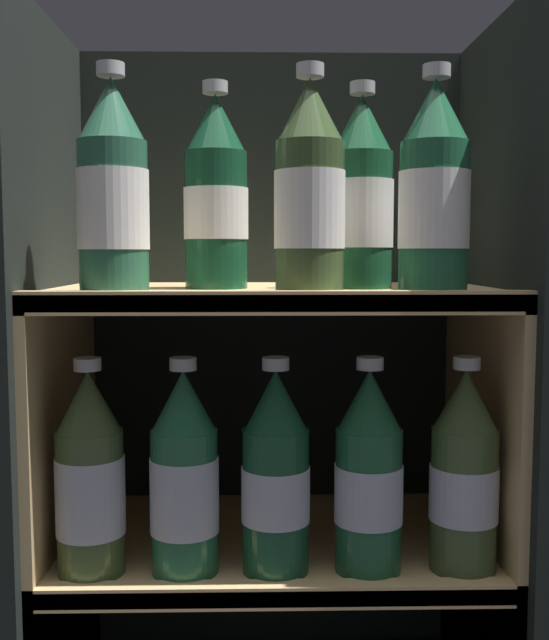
{
  "coord_description": "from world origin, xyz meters",
  "views": [
    {
      "loc": [
        -0.02,
        -0.77,
        0.59
      ],
      "look_at": [
        0.0,
        0.11,
        0.51
      ],
      "focal_mm": 42.0,
      "sensor_mm": 36.0,
      "label": 1
    }
  ],
  "objects_px": {
    "bottle_lower_front_0": "(90,480)",
    "bottle_lower_front_4": "(464,476)",
    "bottle_upper_front_0": "(113,193)",
    "bottle_upper_front_2": "(434,194)",
    "bottle_upper_front_1": "(310,194)",
    "bottle_upper_back_1": "(361,199)",
    "bottle_lower_front_2": "(280,477)",
    "bottle_lower_front_3": "(369,477)",
    "bottle_lower_front_1": "(184,479)",
    "bottle_upper_back_0": "(216,198)"
  },
  "relations": [
    {
      "from": "bottle_upper_back_1",
      "to": "bottle_lower_front_4",
      "type": "bearing_deg",
      "value": -38.19
    },
    {
      "from": "bottle_upper_back_0",
      "to": "bottle_lower_front_4",
      "type": "height_order",
      "value": "bottle_upper_back_0"
    },
    {
      "from": "bottle_lower_front_1",
      "to": "bottle_lower_front_4",
      "type": "relative_size",
      "value": 1.0
    },
    {
      "from": "bottle_upper_back_1",
      "to": "bottle_lower_front_1",
      "type": "height_order",
      "value": "bottle_upper_back_1"
    },
    {
      "from": "bottle_lower_front_4",
      "to": "bottle_lower_front_3",
      "type": "bearing_deg",
      "value": 180.0
    },
    {
      "from": "bottle_lower_front_1",
      "to": "bottle_lower_front_2",
      "type": "height_order",
      "value": "same"
    },
    {
      "from": "bottle_upper_back_1",
      "to": "bottle_lower_front_0",
      "type": "relative_size",
      "value": 1.0
    },
    {
      "from": "bottle_lower_front_0",
      "to": "bottle_lower_front_3",
      "type": "xyz_separation_m",
      "value": [
        0.31,
        0.0,
        0.0
      ]
    },
    {
      "from": "bottle_upper_front_2",
      "to": "bottle_lower_front_4",
      "type": "bearing_deg",
      "value": 0.0
    },
    {
      "from": "bottle_upper_front_2",
      "to": "bottle_lower_front_3",
      "type": "relative_size",
      "value": 1.0
    },
    {
      "from": "bottle_upper_back_0",
      "to": "bottle_lower_front_4",
      "type": "bearing_deg",
      "value": -16.75
    },
    {
      "from": "bottle_upper_back_0",
      "to": "bottle_upper_front_2",
      "type": "bearing_deg",
      "value": -19.33
    },
    {
      "from": "bottle_lower_front_0",
      "to": "bottle_lower_front_3",
      "type": "height_order",
      "value": "same"
    },
    {
      "from": "bottle_upper_front_2",
      "to": "bottle_lower_front_1",
      "type": "xyz_separation_m",
      "value": [
        -0.28,
        0.0,
        -0.32
      ]
    },
    {
      "from": "bottle_upper_front_1",
      "to": "bottle_lower_front_0",
      "type": "distance_m",
      "value": 0.4
    },
    {
      "from": "bottle_upper_back_0",
      "to": "bottle_upper_back_1",
      "type": "relative_size",
      "value": 1.0
    },
    {
      "from": "bottle_upper_back_1",
      "to": "bottle_lower_front_2",
      "type": "xyz_separation_m",
      "value": [
        -0.1,
        -0.09,
        -0.32
      ]
    },
    {
      "from": "bottle_upper_front_0",
      "to": "bottle_upper_front_2",
      "type": "xyz_separation_m",
      "value": [
        0.35,
        0.0,
        0.0
      ]
    },
    {
      "from": "bottle_upper_front_1",
      "to": "bottle_lower_front_4",
      "type": "height_order",
      "value": "bottle_upper_front_1"
    },
    {
      "from": "bottle_upper_front_0",
      "to": "bottle_lower_front_2",
      "type": "height_order",
      "value": "bottle_upper_front_0"
    },
    {
      "from": "bottle_upper_front_0",
      "to": "bottle_upper_back_0",
      "type": "relative_size",
      "value": 1.0
    },
    {
      "from": "bottle_upper_back_1",
      "to": "bottle_lower_front_3",
      "type": "bearing_deg",
      "value": -90.05
    },
    {
      "from": "bottle_lower_front_0",
      "to": "bottle_lower_front_2",
      "type": "height_order",
      "value": "same"
    },
    {
      "from": "bottle_upper_front_0",
      "to": "bottle_upper_front_2",
      "type": "distance_m",
      "value": 0.35
    },
    {
      "from": "bottle_upper_front_2",
      "to": "bottle_lower_front_4",
      "type": "height_order",
      "value": "bottle_upper_front_2"
    },
    {
      "from": "bottle_upper_front_2",
      "to": "bottle_upper_back_1",
      "type": "bearing_deg",
      "value": 128.67
    },
    {
      "from": "bottle_lower_front_0",
      "to": "bottle_upper_back_0",
      "type": "bearing_deg",
      "value": 31.64
    },
    {
      "from": "bottle_lower_front_1",
      "to": "bottle_upper_back_1",
      "type": "bearing_deg",
      "value": 22.31
    },
    {
      "from": "bottle_upper_front_0",
      "to": "bottle_lower_front_3",
      "type": "bearing_deg",
      "value": 0.0
    },
    {
      "from": "bottle_upper_front_2",
      "to": "bottle_lower_front_4",
      "type": "xyz_separation_m",
      "value": [
        0.04,
        0.0,
        -0.32
      ]
    },
    {
      "from": "bottle_lower_front_1",
      "to": "bottle_lower_front_4",
      "type": "height_order",
      "value": "same"
    },
    {
      "from": "bottle_upper_back_0",
      "to": "bottle_lower_front_0",
      "type": "bearing_deg",
      "value": -148.36
    },
    {
      "from": "bottle_lower_front_2",
      "to": "bottle_upper_front_0",
      "type": "bearing_deg",
      "value": 180.0
    },
    {
      "from": "bottle_upper_front_2",
      "to": "bottle_lower_front_2",
      "type": "bearing_deg",
      "value": -180.0
    },
    {
      "from": "bottle_upper_front_1",
      "to": "bottle_upper_front_2",
      "type": "height_order",
      "value": "same"
    },
    {
      "from": "bottle_upper_back_0",
      "to": "bottle_upper_front_0",
      "type": "bearing_deg",
      "value": -141.36
    },
    {
      "from": "bottle_upper_front_0",
      "to": "bottle_upper_front_1",
      "type": "distance_m",
      "value": 0.21
    },
    {
      "from": "bottle_upper_back_1",
      "to": "bottle_upper_front_1",
      "type": "bearing_deg",
      "value": -128.67
    },
    {
      "from": "bottle_upper_front_2",
      "to": "bottle_lower_front_3",
      "type": "height_order",
      "value": "bottle_upper_front_2"
    },
    {
      "from": "bottle_upper_front_0",
      "to": "bottle_lower_front_0",
      "type": "relative_size",
      "value": 1.0
    },
    {
      "from": "bottle_upper_back_0",
      "to": "bottle_lower_front_1",
      "type": "bearing_deg",
      "value": -111.12
    },
    {
      "from": "bottle_lower_front_4",
      "to": "bottle_upper_back_1",
      "type": "bearing_deg",
      "value": 141.81
    },
    {
      "from": "bottle_lower_front_0",
      "to": "bottle_lower_front_4",
      "type": "distance_m",
      "value": 0.42
    },
    {
      "from": "bottle_upper_back_1",
      "to": "bottle_lower_front_3",
      "type": "xyz_separation_m",
      "value": [
        -0.0,
        -0.09,
        -0.32
      ]
    },
    {
      "from": "bottle_upper_front_0",
      "to": "bottle_upper_back_0",
      "type": "distance_m",
      "value": 0.14
    },
    {
      "from": "bottle_lower_front_4",
      "to": "bottle_upper_front_0",
      "type": "bearing_deg",
      "value": 180.0
    },
    {
      "from": "bottle_upper_front_0",
      "to": "bottle_lower_front_3",
      "type": "relative_size",
      "value": 1.0
    },
    {
      "from": "bottle_upper_back_0",
      "to": "bottle_upper_back_1",
      "type": "height_order",
      "value": "same"
    },
    {
      "from": "bottle_lower_front_2",
      "to": "bottle_upper_front_1",
      "type": "bearing_deg",
      "value": 0.0
    },
    {
      "from": "bottle_upper_front_1",
      "to": "bottle_upper_front_2",
      "type": "relative_size",
      "value": 1.0
    }
  ]
}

